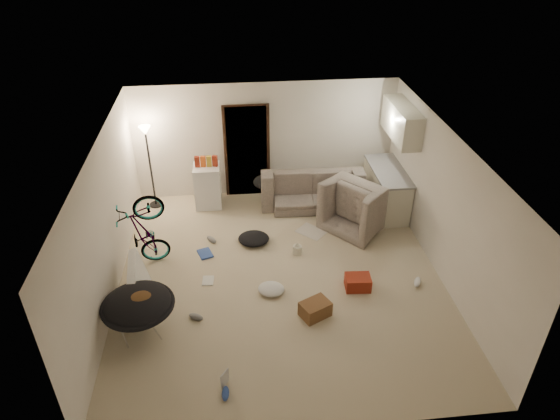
{
  "coord_description": "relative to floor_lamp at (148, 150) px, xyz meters",
  "views": [
    {
      "loc": [
        -0.72,
        -6.72,
        5.59
      ],
      "look_at": [
        0.06,
        0.6,
        0.99
      ],
      "focal_mm": 32.0,
      "sensor_mm": 36.0,
      "label": 1
    }
  ],
  "objects": [
    {
      "name": "tv_box",
      "position": [
        0.1,
        -3.08,
        -0.95
      ],
      "size": [
        0.4,
        1.12,
        0.73
      ],
      "primitive_type": "cube",
      "rotation": [
        0.0,
        -0.21,
        0.12
      ],
      "color": "silver",
      "rests_on": "floor"
    },
    {
      "name": "drink_case_a",
      "position": [
        2.84,
        -3.66,
        -1.18
      ],
      "size": [
        0.54,
        0.49,
        0.26
      ],
      "primitive_type": "cube",
      "rotation": [
        0.0,
        0.0,
        0.46
      ],
      "color": "brown",
      "rests_on": "floor"
    },
    {
      "name": "hoodie",
      "position": [
        0.24,
        -3.78,
        -0.64
      ],
      "size": [
        0.56,
        0.51,
        0.22
      ],
      "primitive_type": "ellipsoid",
      "rotation": [
        0.0,
        0.0,
        0.25
      ],
      "color": "#55381D",
      "rests_on": "saucer_chair"
    },
    {
      "name": "drink_case_b",
      "position": [
        3.66,
        -3.1,
        -1.19
      ],
      "size": [
        0.43,
        0.33,
        0.24
      ],
      "primitive_type": "cube",
      "rotation": [
        0.0,
        0.0,
        -0.06
      ],
      "color": "maroon",
      "rests_on": "floor"
    },
    {
      "name": "snack_box_1",
      "position": [
        1.08,
        -0.1,
        -0.31
      ],
      "size": [
        0.11,
        0.09,
        0.3
      ],
      "primitive_type": "cube",
      "rotation": [
        0.0,
        0.0,
        -0.17
      ],
      "color": "#E15A1C",
      "rests_on": "mini_fridge"
    },
    {
      "name": "shoe_1",
      "position": [
        1.2,
        -1.48,
        -1.26
      ],
      "size": [
        0.24,
        0.26,
        0.09
      ],
      "primitive_type": "ellipsoid",
      "rotation": [
        0.0,
        0.0,
        -0.91
      ],
      "color": "slate",
      "rests_on": "floor"
    },
    {
      "name": "sofa",
      "position": [
        3.32,
        -0.2,
        -0.99
      ],
      "size": [
        2.17,
        0.92,
        0.62
      ],
      "primitive_type": "imported",
      "rotation": [
        0.0,
        0.0,
        3.1
      ],
      "color": "#363D36",
      "rests_on": "floor"
    },
    {
      "name": "armchair",
      "position": [
        4.21,
        -1.15,
        -0.93
      ],
      "size": [
        1.52,
        1.54,
        0.75
      ],
      "primitive_type": "imported",
      "rotation": [
        0.0,
        0.0,
        2.29
      ],
      "color": "#363D36",
      "rests_on": "floor"
    },
    {
      "name": "doorway",
      "position": [
        2.0,
        0.32,
        -0.29
      ],
      "size": [
        0.85,
        0.1,
        2.04
      ],
      "primitive_type": "cube",
      "color": "black",
      "rests_on": "floor"
    },
    {
      "name": "shoe_3",
      "position": [
        0.98,
        -3.55,
        -1.26
      ],
      "size": [
        0.27,
        0.2,
        0.09
      ],
      "primitive_type": "ellipsoid",
      "rotation": [
        0.0,
        0.0,
        -0.48
      ],
      "color": "slate",
      "rests_on": "floor"
    },
    {
      "name": "kitchen_counter",
      "position": [
        4.83,
        -0.65,
        -0.87
      ],
      "size": [
        0.6,
        1.5,
        0.88
      ],
      "primitive_type": "cube",
      "color": "beige",
      "rests_on": "floor"
    },
    {
      "name": "kitchen_uppers",
      "position": [
        4.96,
        -0.65,
        0.64
      ],
      "size": [
        0.38,
        1.4,
        0.65
      ],
      "primitive_type": "cube",
      "color": "beige",
      "rests_on": "wall_right"
    },
    {
      "name": "floor_lamp",
      "position": [
        0.0,
        0.0,
        0.0
      ],
      "size": [
        0.28,
        0.28,
        1.81
      ],
      "color": "black",
      "rests_on": "floor"
    },
    {
      "name": "ceiling",
      "position": [
        2.4,
        -2.65,
        1.2
      ],
      "size": [
        5.5,
        6.0,
        0.02
      ],
      "primitive_type": "cube",
      "color": "white",
      "rests_on": "wall_back"
    },
    {
      "name": "saucer_chair",
      "position": [
        0.19,
        -3.75,
        -0.85
      ],
      "size": [
        1.07,
        1.07,
        0.76
      ],
      "color": "silver",
      "rests_on": "floor"
    },
    {
      "name": "wall_front",
      "position": [
        2.4,
        -5.66,
        -0.06
      ],
      "size": [
        5.5,
        0.02,
        2.5
      ],
      "primitive_type": "cube",
      "color": "white",
      "rests_on": "floor"
    },
    {
      "name": "clothes_lump_b",
      "position": [
        3.3,
        -0.25,
        -1.23
      ],
      "size": [
        0.64,
        0.61,
        0.16
      ],
      "primitive_type": "ellipsoid",
      "rotation": [
        0.0,
        0.0,
        0.41
      ],
      "color": "black",
      "rests_on": "floor"
    },
    {
      "name": "book_white",
      "position": [
        1.15,
        -2.65,
        -1.3
      ],
      "size": [
        0.21,
        0.26,
        0.02
      ],
      "primitive_type": "cube",
      "rotation": [
        0.0,
        0.0,
        -0.07
      ],
      "color": "silver",
      "rests_on": "floor"
    },
    {
      "name": "door_trim",
      "position": [
        2.0,
        0.29,
        -0.29
      ],
      "size": [
        0.97,
        0.04,
        2.1
      ],
      "primitive_type": "cube",
      "color": "#331D12",
      "rests_on": "floor"
    },
    {
      "name": "book_blue",
      "position": [
        1.08,
        -1.88,
        -1.29
      ],
      "size": [
        0.32,
        0.37,
        0.03
      ],
      "primitive_type": "cube",
      "rotation": [
        0.0,
        0.0,
        0.34
      ],
      "color": "#2C4A9F",
      "rests_on": "floor"
    },
    {
      "name": "book_asset",
      "position": [
        1.36,
        -4.92,
        -1.3
      ],
      "size": [
        0.31,
        0.29,
        0.02
      ],
      "primitive_type": "imported",
      "rotation": [
        0.0,
        0.0,
        0.91
      ],
      "color": "maroon",
      "rests_on": "floor"
    },
    {
      "name": "clothes_lump_c",
      "position": [
        2.2,
        -3.05,
        -1.24
      ],
      "size": [
        0.53,
        0.49,
        0.14
      ],
      "primitive_type": "ellipsoid",
      "rotation": [
        0.0,
        0.0,
        -0.27
      ],
      "color": "silver",
      "rests_on": "floor"
    },
    {
      "name": "mini_fridge",
      "position": [
        1.13,
        -0.1,
        -0.85
      ],
      "size": [
        0.54,
        0.54,
        0.92
      ],
      "primitive_type": "cube",
      "rotation": [
        0.0,
        0.0,
        -0.0
      ],
      "color": "white",
      "rests_on": "floor"
    },
    {
      "name": "snack_box_3",
      "position": [
        1.32,
        -0.1,
        -0.31
      ],
      "size": [
        0.12,
        0.1,
        0.3
      ],
      "primitive_type": "cube",
      "rotation": [
        0.0,
        0.0,
        -0.31
      ],
      "color": "maroon",
      "rests_on": "mini_fridge"
    },
    {
      "name": "clothes_lump_a",
      "position": [
        2.0,
        -1.6,
        -1.21
      ],
      "size": [
        0.64,
        0.57,
        0.19
      ],
      "primitive_type": "ellipsoid",
      "rotation": [
        0.0,
        0.0,
        -0.11
      ],
      "color": "black",
      "rests_on": "floor"
    },
    {
      "name": "wall_back",
      "position": [
        2.4,
        0.36,
        -0.06
      ],
      "size": [
        5.5,
        0.02,
        2.5
      ],
      "primitive_type": "cube",
      "color": "white",
      "rests_on": "floor"
    },
    {
      "name": "snack_box_0",
      "position": [
        0.96,
        -0.1,
        -0.31
      ],
      "size": [
        0.1,
        0.07,
        0.3
      ],
      "primitive_type": "cube",
      "rotation": [
        0.0,
        0.0,
        -0.02
      ],
      "color": "maroon",
      "rests_on": "mini_fridge"
    },
    {
      "name": "snack_box_2",
      "position": [
        1.2,
        -0.1,
        -0.31
      ],
      "size": [
        0.1,
        0.07,
        0.3
      ],
      "primitive_type": "cube",
      "rotation": [
        0.0,
        0.0,
        0.0
      ],
      "color": "gold",
      "rests_on": "mini_fridge"
    },
    {
      "name": "newspaper",
      "position": [
        3.16,
        -1.35,
        -1.3
      ],
      "size": [
        0.67,
        0.67,
        0.01
      ],
      "primitive_type": "cube",
      "rotation": [
        0.0,
        0.0,
        0.8
      ],
      "color": "beige",
      "rests_on": "floor"
    },
    {
      "name": "counter_top",
      "position": [
        4.83,
        -0.65,
        -0.41
      ],
      "size": [
        0.64,
        1.54,
        0.04
      ],
      "primitive_type": "cube",
      "color": "gray",
      "rests_on": "kitchen_counter"
    },
    {
      "name": "juicer",
      "position": [
        2.78,
        -2.03,
        -1.21
      ],
      "size": [
        0.17,
        0.17,
        0.24
      ],
      "color": "beige",
      "rests_on": "floor"
    },
    {
      "name": "bicycle",
      "position": [
        0.1,
        -2.09,
        -0.91
      ],
      "size": [
        1.61,
        0.88,
        0.88
      ],
      "primitive_type": "imported",
      "rotation": [
        0.0,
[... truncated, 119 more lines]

